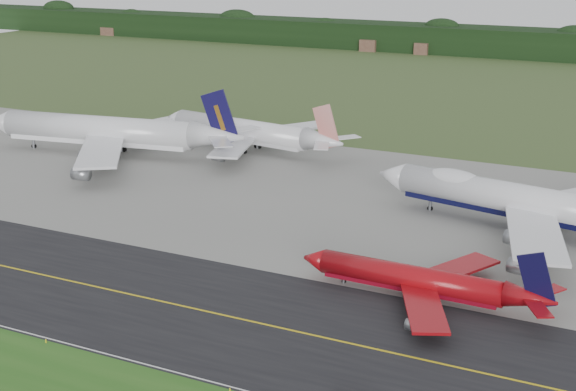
# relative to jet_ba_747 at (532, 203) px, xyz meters

# --- Properties ---
(ground) EXTENTS (600.00, 600.00, 0.00)m
(ground) POSITION_rel_jet_ba_747_xyz_m (-21.52, -47.33, -5.31)
(ground) COLOR #375326
(ground) RESTS_ON ground
(taxiway) EXTENTS (400.00, 32.00, 0.02)m
(taxiway) POSITION_rel_jet_ba_747_xyz_m (-21.52, -51.33, -5.30)
(taxiway) COLOR black
(taxiway) RESTS_ON ground
(apron) EXTENTS (400.00, 78.00, 0.01)m
(apron) POSITION_rel_jet_ba_747_xyz_m (-21.52, 3.67, -5.30)
(apron) COLOR gray
(apron) RESTS_ON ground
(taxiway_centreline) EXTENTS (400.00, 0.40, 0.00)m
(taxiway_centreline) POSITION_rel_jet_ba_747_xyz_m (-21.52, -51.33, -5.28)
(taxiway_centreline) COLOR gold
(taxiway_centreline) RESTS_ON taxiway
(taxiway_edge_line) EXTENTS (400.00, 0.25, 0.00)m
(taxiway_edge_line) POSITION_rel_jet_ba_747_xyz_m (-21.52, -66.83, -5.28)
(taxiway_edge_line) COLOR silver
(taxiway_edge_line) RESTS_ON taxiway
(horizon_treeline) EXTENTS (700.00, 25.00, 12.00)m
(horizon_treeline) POSITION_rel_jet_ba_747_xyz_m (-21.52, 226.44, 0.16)
(horizon_treeline) COLOR black
(horizon_treeline) RESTS_ON ground
(jet_ba_747) EXTENTS (61.70, 50.39, 15.59)m
(jet_ba_747) POSITION_rel_jet_ba_747_xyz_m (0.00, 0.00, 0.00)
(jet_ba_747) COLOR silver
(jet_ba_747) RESTS_ON ground
(jet_red_737) EXTENTS (36.84, 30.12, 9.97)m
(jet_red_737) POSITION_rel_jet_ba_747_xyz_m (-8.67, -34.61, -2.55)
(jet_red_737) COLOR maroon
(jet_red_737) RESTS_ON ground
(jet_navy_gold) EXTENTS (66.57, 57.41, 17.19)m
(jet_navy_gold) POSITION_rel_jet_ba_747_xyz_m (-97.82, 11.36, 0.34)
(jet_navy_gold) COLOR silver
(jet_navy_gold) RESTS_ON ground
(jet_star_tail) EXTENTS (52.77, 43.69, 13.94)m
(jet_star_tail) POSITION_rel_jet_ba_747_xyz_m (-70.86, 29.08, -0.66)
(jet_star_tail) COLOR white
(jet_star_tail) RESTS_ON ground
(edge_marker_left) EXTENTS (0.16, 0.16, 0.50)m
(edge_marker_left) POSITION_rel_jet_ba_747_xyz_m (-47.58, -67.83, -5.06)
(edge_marker_left) COLOR yellow
(edge_marker_left) RESTS_ON ground
(edge_marker_center) EXTENTS (0.16, 0.16, 0.50)m
(edge_marker_center) POSITION_rel_jet_ba_747_xyz_m (-20.96, -67.83, -5.06)
(edge_marker_center) COLOR yellow
(edge_marker_center) RESTS_ON ground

